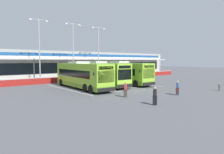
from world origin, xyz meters
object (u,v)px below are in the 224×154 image
coach_bus_leftmost (82,76)px  pedestrian_with_handbag (177,88)px  coach_bus_left_centre (100,74)px  lamp_post_east (98,49)px  pedestrian_child (219,87)px  lamp_post_centre (73,48)px  pedestrian_in_dark_coat (125,89)px  pedestrian_near_bin (155,95)px  coach_bus_centre (122,73)px  lamp_post_west (39,47)px

coach_bus_leftmost → pedestrian_with_handbag: 12.86m
coach_bus_left_centre → lamp_post_east: bearing=55.7°
pedestrian_child → lamp_post_centre: 25.71m
pedestrian_in_dark_coat → pedestrian_child: 13.21m
pedestrian_in_dark_coat → pedestrian_near_bin: 4.46m
lamp_post_east → coach_bus_left_centre: bearing=-124.3°
coach_bus_centre → pedestrian_in_dark_coat: bearing=-130.8°
pedestrian_with_handbag → lamp_post_east: (5.17, 22.56, 5.43)m
pedestrian_in_dark_coat → lamp_post_west: bearing=96.1°
lamp_post_west → pedestrian_child: bearing=-58.5°
lamp_post_east → pedestrian_near_bin: bearing=-114.9°
pedestrian_child → lamp_post_east: (-1.81, 24.18, 5.75)m
coach_bus_centre → lamp_post_east: (2.46, 10.34, 4.50)m
pedestrian_near_bin → lamp_post_centre: bearing=78.2°
coach_bus_left_centre → pedestrian_with_handbag: (1.58, -12.67, -0.93)m
lamp_post_west → lamp_post_east: bearing=1.7°
pedestrian_with_handbag → lamp_post_west: bearing=108.9°
pedestrian_child → lamp_post_east: size_ratio=0.09×
pedestrian_in_dark_coat → lamp_post_centre: lamp_post_centre is taller
pedestrian_near_bin → lamp_post_centre: 24.90m
pedestrian_near_bin → lamp_post_east: 27.29m
coach_bus_leftmost → pedestrian_in_dark_coat: (0.03, -8.86, -0.91)m
lamp_post_west → pedestrian_near_bin: bearing=-86.5°
coach_bus_left_centre → lamp_post_centre: bearing=87.3°
coach_bus_left_centre → pedestrian_child: bearing=-59.1°
pedestrian_in_dark_coat → pedestrian_child: (12.47, -4.34, -0.33)m
pedestrian_child → lamp_post_centre: size_ratio=0.09×
pedestrian_with_handbag → coach_bus_left_centre: bearing=97.1°
pedestrian_with_handbag → lamp_post_east: bearing=77.1°
coach_bus_centre → pedestrian_in_dark_coat: size_ratio=7.58×
coach_bus_left_centre → pedestrian_child: 16.70m
lamp_post_west → coach_bus_left_centre: bearing=-57.7°
pedestrian_near_bin → lamp_post_west: lamp_post_west is taller
pedestrian_child → pedestrian_in_dark_coat: bearing=160.8°
coach_bus_centre → pedestrian_child: (4.27, -13.83, -1.24)m
pedestrian_with_handbag → pedestrian_in_dark_coat: 6.13m
lamp_post_centre → coach_bus_leftmost: bearing=-112.7°
pedestrian_in_dark_coat → lamp_post_west: (-2.09, 19.45, 5.42)m
coach_bus_left_centre → coach_bus_leftmost: bearing=-164.5°
coach_bus_left_centre → pedestrian_in_dark_coat: coach_bus_left_centre is taller
coach_bus_leftmost → pedestrian_in_dark_coat: bearing=-89.8°
coach_bus_left_centre → pedestrian_near_bin: 15.10m
pedestrian_child → pedestrian_near_bin: 13.09m
coach_bus_leftmost → lamp_post_centre: bearing=67.3°
coach_bus_left_centre → pedestrian_near_bin: (-4.53, -14.37, -0.91)m
pedestrian_in_dark_coat → lamp_post_centre: 20.58m
coach_bus_centre → lamp_post_centre: 11.51m
coach_bus_left_centre → pedestrian_child: size_ratio=12.22×
lamp_post_west → lamp_post_centre: (6.45, -0.09, 0.00)m
lamp_post_centre → coach_bus_left_centre: bearing=-92.7°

